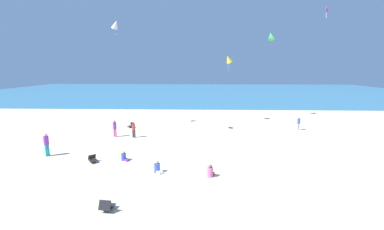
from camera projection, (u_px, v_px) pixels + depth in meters
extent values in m
plane|color=beige|center=(193.00, 135.00, 23.58)|extent=(120.00, 120.00, 0.00)
cube|color=teal|center=(198.00, 91.00, 67.06)|extent=(120.00, 60.00, 0.05)
cube|color=black|center=(108.00, 206.00, 11.04)|extent=(0.61, 0.57, 0.03)
cube|color=black|center=(105.00, 205.00, 10.74)|extent=(0.58, 0.27, 0.42)
cylinder|color=#B7B7BC|center=(104.00, 205.00, 11.25)|extent=(0.02, 0.02, 0.17)
cylinder|color=#B7B7BC|center=(115.00, 206.00, 11.17)|extent=(0.02, 0.02, 0.17)
cube|color=black|center=(93.00, 160.00, 16.52)|extent=(0.70, 0.70, 0.03)
cube|color=black|center=(92.00, 157.00, 16.69)|extent=(0.49, 0.45, 0.36)
cylinder|color=#B7B7BC|center=(98.00, 161.00, 16.58)|extent=(0.02, 0.02, 0.16)
cylinder|color=#B7B7BC|center=(90.00, 163.00, 16.27)|extent=(0.02, 0.02, 0.16)
cube|color=black|center=(130.00, 126.00, 26.33)|extent=(0.66, 0.68, 0.03)
cube|color=black|center=(132.00, 124.00, 26.20)|extent=(0.33, 0.59, 0.47)
cylinder|color=#B7B7BC|center=(127.00, 127.00, 26.12)|extent=(0.02, 0.02, 0.16)
cylinder|color=#B7B7BC|center=(130.00, 126.00, 26.65)|extent=(0.02, 0.02, 0.16)
cylinder|color=black|center=(135.00, 134.00, 22.50)|extent=(0.13, 0.13, 0.73)
cylinder|color=black|center=(133.00, 134.00, 22.53)|extent=(0.13, 0.13, 0.73)
cylinder|color=red|center=(134.00, 127.00, 22.39)|extent=(0.33, 0.33, 0.55)
sphere|color=brown|center=(133.00, 123.00, 22.32)|extent=(0.20, 0.20, 0.20)
cylinder|color=#D8599E|center=(114.00, 133.00, 22.75)|extent=(0.14, 0.14, 0.80)
cylinder|color=#D8599E|center=(116.00, 133.00, 22.70)|extent=(0.14, 0.14, 0.80)
cylinder|color=purple|center=(115.00, 125.00, 22.59)|extent=(0.40, 0.40, 0.60)
sphere|color=tan|center=(114.00, 121.00, 22.51)|extent=(0.22, 0.22, 0.22)
cylinder|color=white|center=(298.00, 127.00, 25.17)|extent=(0.12, 0.12, 0.70)
cylinder|color=white|center=(299.00, 127.00, 25.22)|extent=(0.12, 0.12, 0.70)
cylinder|color=blue|center=(299.00, 121.00, 25.08)|extent=(0.36, 0.36, 0.52)
sphere|color=tan|center=(299.00, 118.00, 25.01)|extent=(0.19, 0.19, 0.19)
cylinder|color=#D8599E|center=(210.00, 172.00, 14.38)|extent=(0.47, 0.47, 0.55)
sphere|color=brown|center=(210.00, 166.00, 14.30)|extent=(0.22, 0.22, 0.22)
cube|color=red|center=(211.00, 174.00, 14.61)|extent=(0.41, 0.48, 0.16)
cylinder|color=blue|center=(157.00, 168.00, 14.99)|extent=(0.52, 0.52, 0.56)
sphere|color=tan|center=(157.00, 162.00, 14.92)|extent=(0.23, 0.23, 0.23)
cube|color=white|center=(159.00, 172.00, 14.86)|extent=(0.49, 0.49, 0.16)
cylinder|color=blue|center=(124.00, 157.00, 16.93)|extent=(0.44, 0.44, 0.51)
sphere|color=beige|center=(123.00, 152.00, 16.86)|extent=(0.20, 0.20, 0.20)
cube|color=purple|center=(126.00, 160.00, 16.88)|extent=(0.44, 0.39, 0.15)
cylinder|color=#19ADB2|center=(48.00, 150.00, 17.85)|extent=(0.15, 0.15, 0.86)
cylinder|color=#19ADB2|center=(46.00, 151.00, 17.67)|extent=(0.15, 0.15, 0.86)
cylinder|color=purple|center=(46.00, 140.00, 17.61)|extent=(0.40, 0.40, 0.65)
sphere|color=beige|center=(45.00, 135.00, 17.53)|extent=(0.24, 0.24, 0.24)
cone|color=green|center=(271.00, 36.00, 29.69)|extent=(0.92, 1.20, 1.18)
cylinder|color=#DB3DA8|center=(271.00, 43.00, 29.84)|extent=(0.03, 0.04, 0.87)
cone|color=white|center=(115.00, 25.00, 24.33)|extent=(1.17, 1.07, 1.02)
cylinder|color=pink|center=(116.00, 32.00, 24.45)|extent=(0.11, 0.08, 0.66)
cube|color=#DB3DA8|center=(327.00, 10.00, 23.60)|extent=(0.50, 0.54, 0.69)
cylinder|color=white|center=(326.00, 15.00, 23.70)|extent=(0.08, 0.08, 0.47)
cone|color=yellow|center=(228.00, 59.00, 27.33)|extent=(1.21, 1.19, 1.06)
cylinder|color=pink|center=(228.00, 67.00, 27.49)|extent=(0.16, 0.15, 0.98)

